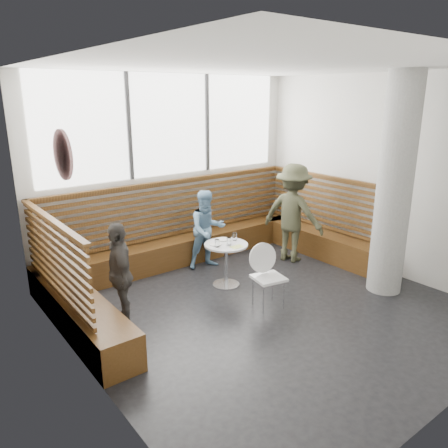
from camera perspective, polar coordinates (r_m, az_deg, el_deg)
room at (r=5.66m, az=6.17°, el=3.55°), size 5.00×5.00×3.20m
booth at (r=7.32m, az=-3.70°, el=-3.07°), size 5.00×2.50×1.44m
concrete_column at (r=6.72m, az=21.39°, el=4.57°), size 0.50×0.50×3.20m
wall_art at (r=4.61m, az=-20.32°, el=8.48°), size 0.03×0.50×0.50m
cafe_table at (r=6.71m, az=0.28°, el=-4.17°), size 0.66×0.66×0.68m
cafe_chair at (r=6.11m, az=5.44°, el=-6.11°), size 0.42×0.41×0.88m
adult_man at (r=7.74m, az=9.00°, el=1.41°), size 0.95×1.26×1.74m
child_back at (r=7.38m, az=-2.21°, el=-0.73°), size 0.75×0.63×1.34m
child_left at (r=5.73m, az=-13.46°, el=-6.38°), size 0.53×0.86×1.36m
plate_near at (r=6.60m, az=-1.14°, el=-2.67°), size 0.18×0.18×0.01m
plate_far at (r=6.82m, az=-0.17°, el=-2.02°), size 0.20×0.20×0.01m
glass_left at (r=6.50m, az=-0.91°, el=-2.52°), size 0.07×0.07×0.11m
glass_mid at (r=6.58m, az=0.65°, el=-2.27°), size 0.07×0.07×0.11m
glass_right at (r=6.80m, az=1.40°, el=-1.65°), size 0.07×0.07×0.11m
menu_card at (r=6.51m, az=1.70°, el=-2.99°), size 0.20×0.14×0.00m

